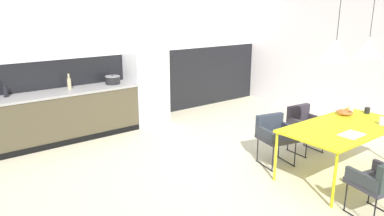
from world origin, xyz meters
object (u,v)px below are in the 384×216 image
at_px(fruit_bowl, 345,112).
at_px(bottle_oil_tall, 69,83).
at_px(dining_table, 344,128).
at_px(mug_wide_latte, 382,121).
at_px(cooking_pot, 113,80).
at_px(pendant_lamp_over_table_far, 369,47).
at_px(armchair_by_stool, 381,180).
at_px(pendant_lamp_over_table_near, 336,51).
at_px(mug_tall_blue, 367,110).
at_px(bottle_spice_small, 5,91).
at_px(refrigerator_column, 146,77).
at_px(armchair_far_side, 304,122).
at_px(open_book, 352,135).
at_px(mug_white_ceramic, 351,108).
at_px(armchair_corner_seat, 274,132).

bearing_deg(fruit_bowl, bottle_oil_tall, 129.12).
relative_size(dining_table, mug_wide_latte, 15.36).
height_order(cooking_pot, pendant_lamp_over_table_far, pendant_lamp_over_table_far).
relative_size(armchair_by_stool, mug_wide_latte, 6.05).
xyz_separation_m(mug_wide_latte, pendant_lamp_over_table_far, (-0.08, 0.28, 0.99)).
distance_m(dining_table, bottle_oil_tall, 4.56).
height_order(pendant_lamp_over_table_near, pendant_lamp_over_table_far, same).
xyz_separation_m(dining_table, pendant_lamp_over_table_near, (-0.37, 0.03, 1.08)).
bearing_deg(mug_tall_blue, fruit_bowl, 154.78).
distance_m(bottle_spice_small, pendant_lamp_over_table_far, 5.50).
xyz_separation_m(refrigerator_column, armchair_far_side, (1.24, -2.87, -0.45)).
height_order(armchair_by_stool, bottle_spice_small, bottle_spice_small).
bearing_deg(mug_wide_latte, bottle_oil_tall, 124.82).
bearing_deg(dining_table, mug_wide_latte, -32.24).
distance_m(open_book, pendant_lamp_over_table_near, 1.08).
height_order(mug_tall_blue, pendant_lamp_over_table_near, pendant_lamp_over_table_near).
height_order(mug_tall_blue, mug_white_ceramic, mug_white_ceramic).
xyz_separation_m(bottle_oil_tall, pendant_lamp_over_table_near, (2.06, -3.82, 0.78)).
bearing_deg(bottle_spice_small, armchair_corner_seat, -45.25).
relative_size(refrigerator_column, bottle_spice_small, 7.70).
bearing_deg(armchair_corner_seat, open_book, 111.07).
bearing_deg(cooking_pot, mug_wide_latte, -63.00).
bearing_deg(bottle_oil_tall, armchair_by_stool, -69.84).
bearing_deg(bottle_spice_small, armchair_far_side, -38.48).
xyz_separation_m(dining_table, bottle_oil_tall, (-2.43, 3.85, 0.31)).
xyz_separation_m(open_book, cooking_pot, (-1.34, 4.05, 0.23)).
bearing_deg(mug_tall_blue, armchair_far_side, 123.12).
xyz_separation_m(refrigerator_column, mug_wide_latte, (1.36, -4.04, -0.16)).
bearing_deg(cooking_pot, refrigerator_column, -2.58).
height_order(open_book, cooking_pot, cooking_pot).
distance_m(open_book, bottle_oil_tall, 4.64).
xyz_separation_m(open_book, mug_white_ceramic, (1.05, 0.61, 0.04)).
relative_size(refrigerator_column, mug_wide_latte, 15.66).
bearing_deg(cooking_pot, mug_white_ceramic, -55.18).
height_order(armchair_by_stool, open_book, open_book).
bearing_deg(mug_wide_latte, armchair_corner_seat, 128.23).
height_order(mug_white_ceramic, pendant_lamp_over_table_near, pendant_lamp_over_table_near).
relative_size(armchair_far_side, pendant_lamp_over_table_far, 0.67).
relative_size(refrigerator_column, open_book, 5.90).
relative_size(armchair_far_side, pendant_lamp_over_table_near, 0.68).
relative_size(mug_wide_latte, cooking_pot, 0.43).
xyz_separation_m(refrigerator_column, armchair_corner_seat, (0.47, -2.91, -0.45)).
xyz_separation_m(cooking_pot, pendant_lamp_over_table_far, (1.99, -3.79, 0.80)).
distance_m(refrigerator_column, armchair_by_stool, 4.65).
bearing_deg(mug_tall_blue, armchair_by_stool, -147.02).
xyz_separation_m(armchair_far_side, mug_tall_blue, (0.50, -0.76, 0.29)).
bearing_deg(armchair_corner_seat, cooking_pot, -55.11).
relative_size(refrigerator_column, armchair_by_stool, 2.59).
bearing_deg(fruit_bowl, refrigerator_column, 111.74).
bearing_deg(bottle_oil_tall, pendant_lamp_over_table_far, -54.02).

